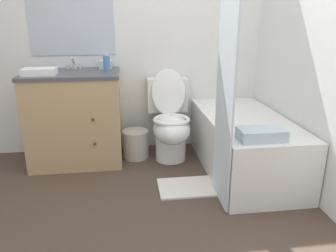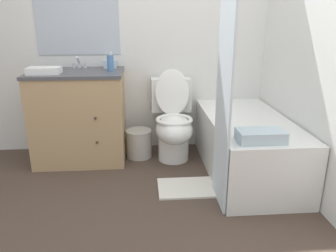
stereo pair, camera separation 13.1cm
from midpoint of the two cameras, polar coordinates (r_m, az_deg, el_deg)
name	(u,v)px [view 1 (the left image)]	position (r m, az deg, el deg)	size (l,w,h in m)	color
ground_plane	(171,242)	(2.17, -1.27, -19.60)	(14.00, 14.00, 0.00)	#47382D
wall_back	(147,26)	(3.37, -4.84, 16.88)	(8.00, 0.06, 2.50)	silver
wall_right	(304,29)	(2.86, 21.35, 15.45)	(0.05, 2.64, 2.50)	silver
vanity_cabinet	(76,117)	(3.23, -16.90, 1.50)	(0.85, 0.61, 0.87)	tan
sink_faucet	(74,65)	(3.31, -17.17, 10.06)	(0.14, 0.12, 0.12)	silver
toilet	(170,122)	(3.18, -0.82, 0.62)	(0.40, 0.65, 0.86)	white
bathtub	(244,144)	(3.02, 11.81, -3.02)	(0.68, 1.40, 0.51)	white
shower_curtain	(226,72)	(2.27, 8.51, 9.28)	(0.02, 0.39, 1.96)	silver
wastebasket	(136,144)	(3.28, -6.80, -3.14)	(0.26, 0.26, 0.28)	#B7B2A8
tissue_box	(106,64)	(3.27, -11.94, 10.52)	(0.12, 0.14, 0.11)	silver
soap_dispenser	(107,63)	(3.08, -11.86, 10.71)	(0.06, 0.06, 0.17)	#4C7AB2
hand_towel_folded	(39,72)	(3.06, -22.67, 8.73)	(0.28, 0.17, 0.06)	white
bath_towel_folded	(261,134)	(2.40, 14.46, -1.41)	(0.33, 0.19, 0.08)	silver
bath_mat	(188,187)	(2.74, 2.15, -10.60)	(0.49, 0.34, 0.02)	silver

